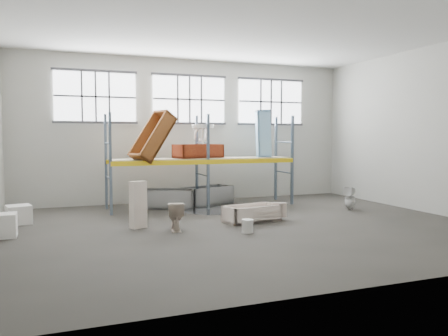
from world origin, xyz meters
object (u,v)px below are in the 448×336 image
toilet_beige (176,216)px  bucket (248,226)px  cistern_tall (138,205)px  blue_tub_upright (263,134)px  bathtub_beige (252,213)px  steel_tub_right (208,195)px  carton_near (2,226)px  toilet_white (350,198)px  rust_tub_flat (198,151)px  steel_tub_left (169,199)px

toilet_beige → bucket: toilet_beige is taller
toilet_beige → cistern_tall: (-0.80, 0.62, 0.23)m
blue_tub_upright → bucket: size_ratio=5.00×
bathtub_beige → toilet_beige: (-2.22, -0.39, 0.14)m
steel_tub_right → cistern_tall: bearing=-133.0°
toilet_beige → carton_near: size_ratio=1.13×
cistern_tall → toilet_white: (6.74, 0.49, -0.22)m
blue_tub_upright → bathtub_beige: bearing=-120.6°
toilet_beige → blue_tub_upright: size_ratio=0.45×
bathtub_beige → toilet_white: toilet_white is taller
blue_tub_upright → toilet_beige: bearing=-139.6°
rust_tub_flat → blue_tub_upright: bearing=-2.1°
toilet_beige → cistern_tall: 1.04m
steel_tub_right → rust_tub_flat: rust_tub_flat is taller
steel_tub_left → bucket: bearing=-78.8°
rust_tub_flat → bucket: bearing=-92.0°
cistern_tall → blue_tub_upright: (4.82, 2.80, 1.80)m
steel_tub_left → bucket: 4.43m
bathtub_beige → rust_tub_flat: size_ratio=0.95×
blue_tub_upright → bucket: blue_tub_upright is taller
steel_tub_left → blue_tub_upright: 3.93m
steel_tub_right → rust_tub_flat: bearing=-151.3°
toilet_beige → toilet_white: size_ratio=0.97×
steel_tub_right → rust_tub_flat: 1.58m
rust_tub_flat → steel_tub_left: bearing=-178.0°
cistern_tall → rust_tub_flat: (2.50, 2.89, 1.23)m
toilet_beige → blue_tub_upright: blue_tub_upright is taller
steel_tub_right → carton_near: size_ratio=2.65×
steel_tub_right → carton_near: steel_tub_right is taller
cistern_tall → steel_tub_left: 3.23m
steel_tub_left → steel_tub_right: steel_tub_right is taller
carton_near → toilet_white: bearing=2.7°
carton_near → blue_tub_upright: bearing=19.2°
bucket → carton_near: 5.66m
toilet_white → steel_tub_right: (-3.84, 2.61, -0.06)m
cistern_tall → toilet_white: bearing=-16.6°
steel_tub_right → bathtub_beige: bearing=-87.9°
steel_tub_left → rust_tub_flat: size_ratio=1.04×
toilet_beige → bucket: size_ratio=2.24×
bathtub_beige → cistern_tall: bearing=165.9°
cistern_tall → steel_tub_left: bearing=41.7°
cistern_tall → rust_tub_flat: size_ratio=0.75×
rust_tub_flat → carton_near: 6.47m
rust_tub_flat → steel_tub_right: bearing=28.7°
steel_tub_left → blue_tub_upright: blue_tub_upright is taller
toilet_beige → toilet_white: 6.04m
bathtub_beige → rust_tub_flat: bearing=89.9°
steel_tub_left → toilet_white: bearing=-24.2°
bucket → carton_near: carton_near is taller
cistern_tall → carton_near: cistern_tall is taller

